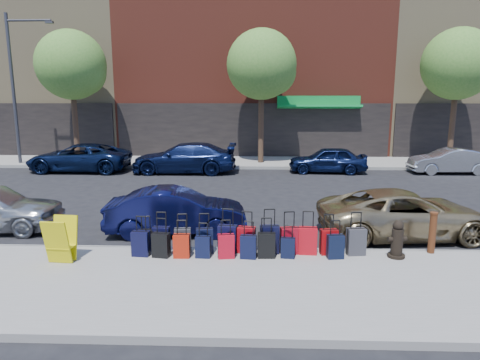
{
  "coord_description": "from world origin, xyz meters",
  "views": [
    {
      "loc": [
        0.16,
        -14.49,
        3.82
      ],
      "look_at": [
        -0.29,
        -1.5,
        1.27
      ],
      "focal_mm": 32.0,
      "sensor_mm": 36.0,
      "label": 1
    }
  ],
  "objects_px": {
    "tree_left": "(74,67)",
    "car_far_2": "(328,160)",
    "car_far_0": "(79,158)",
    "car_far_3": "(449,161)",
    "fire_hydrant": "(397,240)",
    "car_near_2": "(405,214)",
    "streetlight": "(16,80)",
    "car_far_1": "(184,158)",
    "tree_center": "(264,66)",
    "tree_right": "(461,66)",
    "suitcase_front_5": "(246,240)",
    "bollard": "(432,232)",
    "display_rack": "(61,240)",
    "car_near_1": "(177,211)"
  },
  "relations": [
    {
      "from": "tree_center",
      "to": "car_far_1",
      "type": "xyz_separation_m",
      "value": [
        -4.05,
        -2.7,
        -4.65
      ]
    },
    {
      "from": "car_far_0",
      "to": "car_far_3",
      "type": "xyz_separation_m",
      "value": [
        18.81,
        0.03,
        -0.08
      ]
    },
    {
      "from": "bollard",
      "to": "display_rack",
      "type": "distance_m",
      "value": 8.59
    },
    {
      "from": "tree_left",
      "to": "car_far_1",
      "type": "bearing_deg",
      "value": -22.71
    },
    {
      "from": "streetlight",
      "to": "car_far_0",
      "type": "relative_size",
      "value": 1.55
    },
    {
      "from": "suitcase_front_5",
      "to": "bollard",
      "type": "distance_m",
      "value": 4.41
    },
    {
      "from": "suitcase_front_5",
      "to": "car_far_3",
      "type": "relative_size",
      "value": 0.26
    },
    {
      "from": "bollard",
      "to": "car_far_1",
      "type": "distance_m",
      "value": 13.85
    },
    {
      "from": "tree_center",
      "to": "car_far_2",
      "type": "relative_size",
      "value": 1.87
    },
    {
      "from": "streetlight",
      "to": "car_far_3",
      "type": "distance_m",
      "value": 23.13
    },
    {
      "from": "tree_center",
      "to": "display_rack",
      "type": "bearing_deg",
      "value": -107.76
    },
    {
      "from": "bollard",
      "to": "car_far_1",
      "type": "xyz_separation_m",
      "value": [
        -7.79,
        11.45,
        0.09
      ]
    },
    {
      "from": "display_rack",
      "to": "car_far_2",
      "type": "relative_size",
      "value": 0.26
    },
    {
      "from": "car_near_1",
      "to": "car_far_1",
      "type": "relative_size",
      "value": 0.75
    },
    {
      "from": "bollard",
      "to": "car_far_1",
      "type": "bearing_deg",
      "value": 124.21
    },
    {
      "from": "car_far_0",
      "to": "tree_center",
      "type": "bearing_deg",
      "value": 105.96
    },
    {
      "from": "fire_hydrant",
      "to": "bollard",
      "type": "relative_size",
      "value": 0.88
    },
    {
      "from": "tree_center",
      "to": "tree_right",
      "type": "height_order",
      "value": "same"
    },
    {
      "from": "fire_hydrant",
      "to": "car_near_2",
      "type": "height_order",
      "value": "car_near_2"
    },
    {
      "from": "car_near_2",
      "to": "car_far_0",
      "type": "distance_m",
      "value": 16.57
    },
    {
      "from": "car_far_2",
      "to": "car_far_1",
      "type": "bearing_deg",
      "value": -83.82
    },
    {
      "from": "fire_hydrant",
      "to": "bollard",
      "type": "distance_m",
      "value": 0.98
    },
    {
      "from": "bollard",
      "to": "display_rack",
      "type": "bearing_deg",
      "value": -174.3
    },
    {
      "from": "display_rack",
      "to": "tree_right",
      "type": "bearing_deg",
      "value": 49.05
    },
    {
      "from": "display_rack",
      "to": "car_far_2",
      "type": "bearing_deg",
      "value": 62.1
    },
    {
      "from": "car_far_1",
      "to": "car_far_3",
      "type": "relative_size",
      "value": 1.35
    },
    {
      "from": "streetlight",
      "to": "car_far_1",
      "type": "xyz_separation_m",
      "value": [
        9.39,
        -2.0,
        -3.9
      ]
    },
    {
      "from": "fire_hydrant",
      "to": "car_far_2",
      "type": "relative_size",
      "value": 0.23
    },
    {
      "from": "tree_left",
      "to": "car_near_2",
      "type": "height_order",
      "value": "tree_left"
    },
    {
      "from": "tree_center",
      "to": "tree_right",
      "type": "bearing_deg",
      "value": 0.0
    },
    {
      "from": "tree_left",
      "to": "car_far_2",
      "type": "relative_size",
      "value": 1.87
    },
    {
      "from": "streetlight",
      "to": "car_far_1",
      "type": "height_order",
      "value": "streetlight"
    },
    {
      "from": "suitcase_front_5",
      "to": "car_near_2",
      "type": "distance_m",
      "value": 4.69
    },
    {
      "from": "bollard",
      "to": "car_near_1",
      "type": "distance_m",
      "value": 6.64
    },
    {
      "from": "suitcase_front_5",
      "to": "car_far_1",
      "type": "xyz_separation_m",
      "value": [
        -3.38,
        11.6,
        0.29
      ]
    },
    {
      "from": "car_far_1",
      "to": "fire_hydrant",
      "type": "bearing_deg",
      "value": 30.55
    },
    {
      "from": "tree_right",
      "to": "car_far_0",
      "type": "distance_m",
      "value": 20.73
    },
    {
      "from": "car_near_1",
      "to": "car_near_2",
      "type": "distance_m",
      "value": 6.33
    },
    {
      "from": "display_rack",
      "to": "car_near_2",
      "type": "relative_size",
      "value": 0.22
    },
    {
      "from": "tree_right",
      "to": "car_near_2",
      "type": "height_order",
      "value": "tree_right"
    },
    {
      "from": "fire_hydrant",
      "to": "streetlight",
      "type": "bearing_deg",
      "value": 130.54
    },
    {
      "from": "tree_right",
      "to": "car_far_3",
      "type": "height_order",
      "value": "tree_right"
    },
    {
      "from": "tree_left",
      "to": "streetlight",
      "type": "relative_size",
      "value": 0.91
    },
    {
      "from": "tree_right",
      "to": "car_far_3",
      "type": "xyz_separation_m",
      "value": [
        -1.23,
        -2.45,
        -4.78
      ]
    },
    {
      "from": "streetlight",
      "to": "display_rack",
      "type": "relative_size",
      "value": 7.95
    },
    {
      "from": "car_far_1",
      "to": "car_far_3",
      "type": "bearing_deg",
      "value": 91.37
    },
    {
      "from": "streetlight",
      "to": "fire_hydrant",
      "type": "distance_m",
      "value": 21.7
    },
    {
      "from": "suitcase_front_5",
      "to": "display_rack",
      "type": "distance_m",
      "value": 4.21
    },
    {
      "from": "tree_left",
      "to": "bollard",
      "type": "bearing_deg",
      "value": -44.83
    },
    {
      "from": "car_far_0",
      "to": "car_far_2",
      "type": "distance_m",
      "value": 12.75
    }
  ]
}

